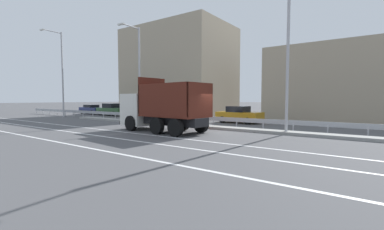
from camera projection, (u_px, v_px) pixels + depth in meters
ground_plane at (210, 133)px, 16.31m from camera, size 320.00×320.00×0.00m
lane_strip_0 at (144, 134)px, 15.85m from camera, size 66.27×0.16×0.01m
lane_strip_1 at (118, 138)px, 14.21m from camera, size 66.27×0.16×0.01m
lane_strip_2 at (74, 145)px, 12.15m from camera, size 66.27×0.16×0.01m
median_island at (229, 128)px, 18.37m from camera, size 36.45×1.10×0.18m
median_guardrail at (237, 120)px, 19.38m from camera, size 66.27×0.09×0.78m
dump_truck at (155, 111)px, 17.80m from camera, size 6.85×3.17×3.65m
median_road_sign at (158, 111)px, 22.30m from camera, size 0.66×0.16×2.29m
street_lamp_0 at (61, 70)px, 30.87m from camera, size 0.71×2.48×10.20m
street_lamp_1 at (138, 70)px, 23.34m from camera, size 0.71×2.32×8.69m
street_lamp_2 at (287, 45)px, 15.50m from camera, size 0.71×2.35×9.88m
parked_car_0 at (92, 109)px, 37.37m from camera, size 4.50×1.95×1.36m
parked_car_1 at (112, 110)px, 34.00m from camera, size 4.76×1.84×1.61m
parked_car_2 at (145, 112)px, 30.24m from camera, size 4.17×1.92×1.33m
parked_car_3 at (187, 113)px, 27.13m from camera, size 4.01×2.19×1.35m
parked_car_4 at (239, 115)px, 23.43m from camera, size 4.13×2.16×1.54m
background_building_0 at (179, 72)px, 38.49m from camera, size 15.02×10.43×12.55m
background_building_1 at (380, 82)px, 26.30m from camera, size 21.25×10.28×7.79m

